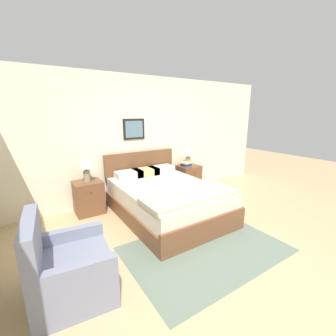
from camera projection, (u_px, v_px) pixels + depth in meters
ground_plane at (220, 259)px, 2.92m from camera, size 16.00×16.00×0.00m
wall_back at (132, 139)px, 4.76m from camera, size 7.41×0.09×2.60m
area_rug_main at (206, 249)px, 3.13m from camera, size 2.15×1.46×0.01m
bed at (166, 199)px, 4.12m from camera, size 1.59×2.19×1.04m
armchair at (68, 270)px, 2.28m from camera, size 0.83×0.87×0.92m
nightstand_near_window at (89, 197)px, 4.20m from camera, size 0.50×0.47×0.62m
nightstand_by_door at (188, 178)px, 5.44m from camera, size 0.50×0.47×0.62m
table_lamp_near_window at (86, 163)px, 4.04m from camera, size 0.26×0.26×0.51m
table_lamp_by_door at (188, 151)px, 5.27m from camera, size 0.26×0.26×0.51m
book_thick_bottom at (186, 166)px, 5.26m from camera, size 0.19×0.21×0.03m
book_hardcover_middle at (186, 164)px, 5.25m from camera, size 0.18×0.20×0.04m
book_novel_upper at (186, 163)px, 5.25m from camera, size 0.24×0.24×0.03m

